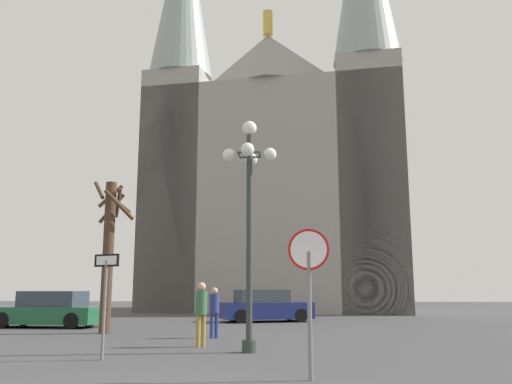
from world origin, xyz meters
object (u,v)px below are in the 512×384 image
object	(u,v)px
street_lamp	(249,197)
bare_tree	(109,248)
cathedral	(277,168)
parked_car_near_green	(49,310)
pedestrian_walking	(214,307)
stop_sign	(309,273)
pedestrian_standing	(201,307)
one_way_arrow_sign	(105,289)
parked_car_far_navy	(265,307)

from	to	relation	value
street_lamp	bare_tree	bearing A→B (deg)	136.64
cathedral	parked_car_near_green	distance (m)	21.20
cathedral	pedestrian_walking	size ratio (longest dim) A/B	20.10
street_lamp	bare_tree	xyz separation A→B (m)	(-5.66, 5.35, -0.91)
stop_sign	pedestrian_standing	world-z (taller)	stop_sign
cathedral	pedestrian_standing	distance (m)	25.34
one_way_arrow_sign	pedestrian_walking	bearing A→B (deg)	73.14
parked_car_far_navy	pedestrian_walking	bearing A→B (deg)	-97.32
bare_tree	pedestrian_walking	bearing A→B (deg)	-19.74
cathedral	parked_car_near_green	bearing A→B (deg)	-118.26
bare_tree	pedestrian_walking	xyz separation A→B (m)	(4.18, -1.50, -2.07)
one_way_arrow_sign	parked_car_near_green	xyz separation A→B (m)	(-5.92, 9.82, -0.87)
pedestrian_standing	pedestrian_walking	bearing A→B (deg)	90.87
pedestrian_walking	pedestrian_standing	bearing A→B (deg)	-89.13
cathedral	parked_car_far_navy	world-z (taller)	cathedral
bare_tree	parked_car_near_green	distance (m)	5.00
stop_sign	parked_car_far_navy	distance (m)	16.76
pedestrian_walking	parked_car_far_navy	bearing A→B (deg)	82.68
cathedral	parked_car_far_navy	distance (m)	15.54
street_lamp	parked_car_far_navy	bearing A→B (deg)	91.64
street_lamp	cathedral	bearing A→B (deg)	90.38
pedestrian_walking	one_way_arrow_sign	bearing A→B (deg)	-106.86
street_lamp	parked_car_near_green	world-z (taller)	street_lamp
street_lamp	pedestrian_walking	world-z (taller)	street_lamp
pedestrian_walking	street_lamp	bearing A→B (deg)	-68.90
cathedral	one_way_arrow_sign	xyz separation A→B (m)	(-2.99, -26.40, -8.87)
parked_car_far_navy	pedestrian_standing	xyz separation A→B (m)	(-1.08, -11.39, 0.35)
stop_sign	one_way_arrow_sign	xyz separation A→B (m)	(-4.60, 2.35, -0.29)
one_way_arrow_sign	parked_car_far_navy	distance (m)	14.57
parked_car_near_green	street_lamp	bearing A→B (deg)	-41.88
stop_sign	one_way_arrow_sign	bearing A→B (deg)	152.92
bare_tree	cathedral	bearing A→B (deg)	74.16
one_way_arrow_sign	pedestrian_standing	size ratio (longest dim) A/B	1.35
cathedral	pedestrian_standing	bearing A→B (deg)	-93.12
cathedral	street_lamp	bearing A→B (deg)	-89.62
one_way_arrow_sign	street_lamp	size ratio (longest dim) A/B	0.39
stop_sign	parked_car_far_navy	bearing A→B (deg)	96.18
bare_tree	parked_car_far_navy	xyz separation A→B (m)	(5.30, 7.25, -2.32)
bare_tree	pedestrian_standing	xyz separation A→B (m)	(4.22, -4.14, -1.97)
parked_car_near_green	pedestrian_standing	world-z (taller)	pedestrian_standing
stop_sign	street_lamp	distance (m)	4.77
stop_sign	bare_tree	distance (m)	11.82
cathedral	stop_sign	bearing A→B (deg)	-86.81
one_way_arrow_sign	parked_car_near_green	distance (m)	11.50
cathedral	bare_tree	world-z (taller)	cathedral
pedestrian_standing	stop_sign	bearing A→B (deg)	-61.15
street_lamp	parked_car_far_navy	distance (m)	13.01
cathedral	parked_car_near_green	world-z (taller)	cathedral
pedestrian_standing	cathedral	bearing A→B (deg)	86.88
parked_car_near_green	parked_car_far_navy	bearing A→B (deg)	27.06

